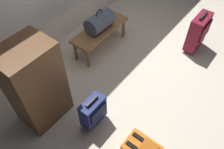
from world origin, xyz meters
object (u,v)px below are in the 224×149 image
suitcase_upright_burgundy (198,32)px  side_cabinet (36,85)px  cell_phone (111,17)px  suitcase_small_navy (93,111)px  duffel_bag_slate (100,22)px  bench (100,32)px

suitcase_upright_burgundy → side_cabinet: 2.51m
cell_phone → suitcase_upright_burgundy: (0.60, -1.24, -0.05)m
suitcase_small_navy → suitcase_upright_burgundy: bearing=-10.6°
duffel_bag_slate → cell_phone: size_ratio=3.06×
bench → suitcase_small_navy: 1.38m
duffel_bag_slate → suitcase_small_navy: size_ratio=0.96×
side_cabinet → cell_phone: bearing=9.3°
cell_phone → suitcase_small_navy: suitcase_small_navy is taller
duffel_bag_slate → suitcase_small_navy: duffel_bag_slate is taller
suitcase_upright_burgundy → suitcase_small_navy: 2.07m
duffel_bag_slate → suitcase_upright_burgundy: (0.93, -1.20, -0.18)m
bench → suitcase_upright_burgundy: size_ratio=1.57×
bench → suitcase_upright_burgundy: 1.51m
suitcase_upright_burgundy → suitcase_small_navy: size_ratio=1.38×
duffel_bag_slate → side_cabinet: side_cabinet is taller
side_cabinet → duffel_bag_slate: bearing=9.5°
suitcase_upright_burgundy → side_cabinet: side_cabinet is taller
bench → suitcase_small_navy: (-1.11, -0.82, -0.08)m
cell_phone → suitcase_small_navy: bearing=-148.9°
cell_phone → suitcase_upright_burgundy: suitcase_upright_burgundy is taller
bench → cell_phone: (0.33, 0.05, 0.06)m
bench → duffel_bag_slate: 0.19m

